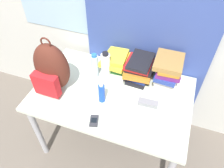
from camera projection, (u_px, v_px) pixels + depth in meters
wall_back at (133, 3)px, 1.68m from camera, size 6.00×0.06×2.50m
curtain_blue at (152, 9)px, 1.61m from camera, size 1.06×0.04×2.50m
desk at (112, 99)px, 1.80m from camera, size 1.25×0.80×0.72m
backpack at (51, 69)px, 1.64m from camera, size 0.28×0.24×0.47m
book_stack_left at (116, 64)px, 1.86m from camera, size 0.23×0.27×0.18m
book_stack_center at (139, 69)px, 1.80m from camera, size 0.23×0.27×0.19m
book_stack_right at (168, 72)px, 1.72m from camera, size 0.22×0.28×0.25m
water_bottle at (95, 66)px, 1.80m from camera, size 0.06×0.06×0.23m
sports_bottle at (106, 67)px, 1.77m from camera, size 0.07×0.07×0.27m
sunscreen_bottle at (102, 93)px, 1.63m from camera, size 0.05×0.05×0.19m
cell_phone at (94, 121)px, 1.55m from camera, size 0.08×0.11×0.02m
sunglasses_case at (148, 103)px, 1.65m from camera, size 0.15×0.06×0.04m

